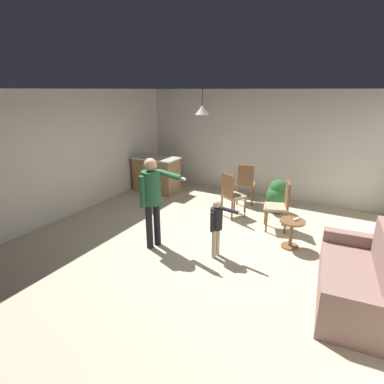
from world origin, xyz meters
TOP-DOWN VIEW (x-y plane):
  - ground at (0.00, 0.00)m, footprint 7.68×7.68m
  - wall_back at (0.00, 3.20)m, footprint 6.40×0.10m
  - wall_left at (-3.20, 0.00)m, footprint 0.10×6.40m
  - couch_floral at (2.57, -0.49)m, footprint 1.01×1.87m
  - kitchen_counter at (-2.45, 2.06)m, footprint 1.26×0.66m
  - side_table_by_couch at (1.49, 0.60)m, footprint 0.44×0.44m
  - person_adult at (-0.66, -0.55)m, footprint 0.83×0.45m
  - person_child at (0.46, -0.33)m, footprint 0.55×0.29m
  - dining_chair_by_counter at (0.04, 1.35)m, footprint 0.57×0.57m
  - dining_chair_near_wall at (0.04, 2.30)m, footprint 0.50×0.50m
  - dining_chair_centre_back at (1.12, 1.24)m, footprint 0.53×0.53m
  - potted_plant_corner at (0.87, 2.10)m, footprint 0.51×0.51m
  - spare_remote_on_table at (1.54, 0.64)m, footprint 0.09×0.13m
  - ceiling_light_pendant at (-0.89, 1.75)m, footprint 0.32×0.32m

SIDE VIEW (x-z plane):
  - ground at x=0.00m, z-range 0.00..0.00m
  - side_table_by_couch at x=1.49m, z-range 0.07..0.59m
  - couch_floral at x=2.57m, z-range -0.17..0.83m
  - potted_plant_corner at x=0.87m, z-range 0.04..0.82m
  - kitchen_counter at x=-2.45m, z-range 0.00..0.95m
  - spare_remote_on_table at x=1.54m, z-range 0.52..0.56m
  - dining_chair_by_counter at x=0.04m, z-range 0.05..1.05m
  - dining_chair_near_wall at x=0.04m, z-range 0.05..1.05m
  - dining_chair_centre_back at x=1.12m, z-range 0.05..1.05m
  - person_child at x=0.46m, z-range 0.12..1.13m
  - person_adult at x=-0.66m, z-range 0.20..1.81m
  - wall_back at x=0.00m, z-range 0.00..2.70m
  - wall_left at x=-3.20m, z-range 0.00..2.70m
  - ceiling_light_pendant at x=-0.89m, z-range 1.98..2.53m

